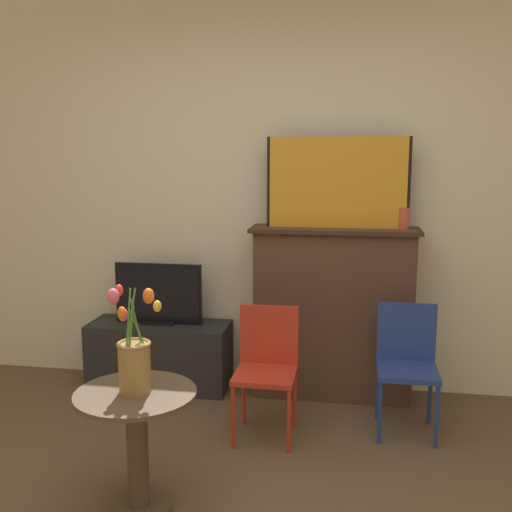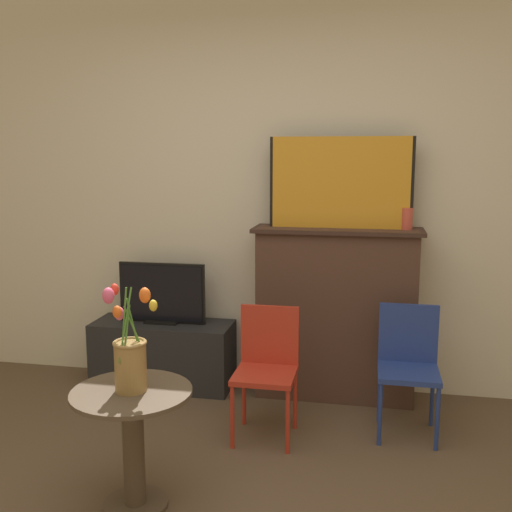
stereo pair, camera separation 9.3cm
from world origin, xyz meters
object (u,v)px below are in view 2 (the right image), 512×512
object	(u,v)px
vase_tulips	(130,356)
painting	(340,183)
chair_blue	(408,360)
tv_monitor	(162,294)
chair_red	(267,363)

from	to	relation	value
vase_tulips	painting	bearing A→B (deg)	61.00
chair_blue	vase_tulips	bearing A→B (deg)	-140.61
tv_monitor	chair_red	distance (m)	1.05
vase_tulips	chair_red	bearing A→B (deg)	61.09
chair_red	chair_blue	distance (m)	0.81
painting	chair_blue	bearing A→B (deg)	-45.96
tv_monitor	painting	bearing A→B (deg)	2.38
tv_monitor	vase_tulips	bearing A→B (deg)	-75.40
tv_monitor	chair_blue	distance (m)	1.69
painting	tv_monitor	world-z (taller)	painting
painting	chair_red	xyz separation A→B (m)	(-0.36, -0.64, -0.99)
chair_blue	chair_red	bearing A→B (deg)	-166.39
painting	tv_monitor	bearing A→B (deg)	-177.62
painting	chair_blue	distance (m)	1.17
chair_red	vase_tulips	distance (m)	1.00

